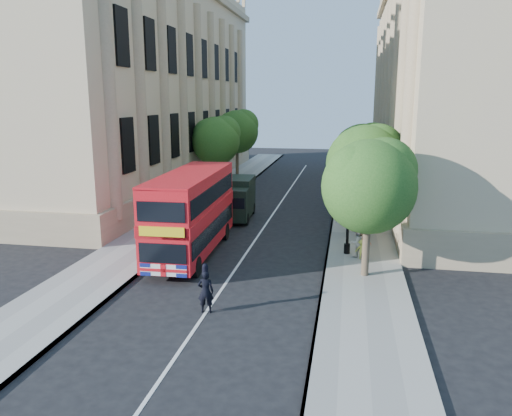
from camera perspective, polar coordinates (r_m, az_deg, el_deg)
The scene contains 17 objects.
ground at distance 20.33m, azimuth -4.30°, elevation -9.75°, with size 120.00×120.00×0.00m, color black.
pavement_right at distance 29.19m, azimuth 11.86°, elevation -2.95°, with size 3.50×80.00×0.12m, color gray.
pavement_left at distance 31.07m, azimuth -9.84°, elevation -1.93°, with size 3.50×80.00×0.12m, color gray.
building_right at distance 43.12m, azimuth 23.13°, elevation 13.23°, with size 12.00×38.00×18.00m, color #C6B389.
building_left at distance 46.17m, azimuth -13.73°, elevation 13.73°, with size 12.00×38.00×18.00m, color #C6B389.
tree_right_near at distance 21.50m, azimuth 12.92°, elevation 2.97°, with size 4.00×4.00×6.08m.
tree_right_mid at distance 27.41m, azimuth 12.50°, elevation 5.38°, with size 4.20×4.20×6.37m.
tree_right_far at distance 33.39m, azimuth 12.20°, elevation 6.38°, with size 4.00×4.00×6.15m.
tree_left_far at distance 41.78m, azimuth -4.57°, elevation 7.95°, with size 4.00×4.00×6.30m.
tree_left_back at distance 49.51m, azimuth -2.13°, elevation 8.98°, with size 4.20×4.20×6.65m.
lamp_post at distance 24.72m, azimuth 10.54°, elevation 0.17°, with size 0.32×0.32×5.16m.
double_decker_bus at distance 24.76m, azimuth -7.37°, elevation -0.33°, with size 2.61×8.85×4.05m.
box_van at distance 32.15m, azimuth -2.21°, elevation 0.96°, with size 2.12×4.68×2.62m.
police_constable at distance 18.44m, azimuth -5.77°, elevation -9.48°, with size 0.59×0.38×1.61m, color black.
woman_pedestrian at distance 24.65m, azimuth 11.46°, elevation -3.88°, with size 0.71×0.55×1.46m, color beige.
child_a at distance 25.09m, azimuth 12.31°, elevation -4.09°, with size 0.63×0.26×1.07m, color orange.
child_b at distance 24.47m, azimuth 11.98°, elevation -4.65°, with size 0.61×0.35×0.95m, color #F0ED51.
Camera 1 is at (4.93, -18.17, 7.65)m, focal length 35.00 mm.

